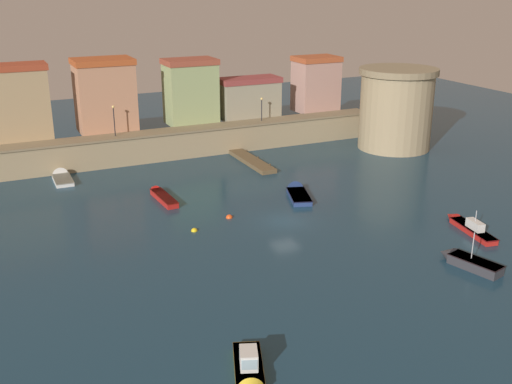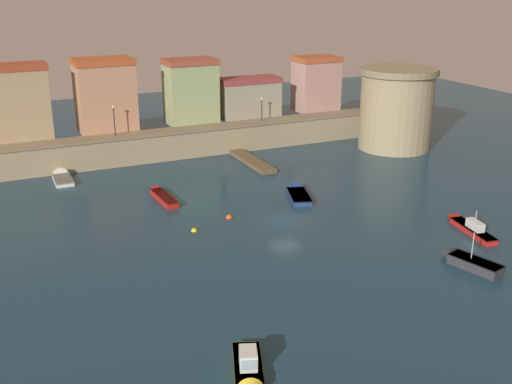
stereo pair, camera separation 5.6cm
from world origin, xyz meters
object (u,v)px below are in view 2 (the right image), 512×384
(quay_lamp_1, at_px, (262,105))
(moored_boat_0, at_px, (161,195))
(moored_boat_4, at_px, (297,192))
(moored_boat_5, at_px, (467,261))
(fortress_tower, at_px, (396,108))
(quay_lamp_0, at_px, (114,116))
(moored_boat_1, at_px, (249,374))
(moored_boat_3, at_px, (62,177))
(mooring_buoy_1, at_px, (194,231))
(moored_boat_2, at_px, (468,226))
(mooring_buoy_0, at_px, (229,218))

(quay_lamp_1, distance_m, moored_boat_0, 23.54)
(moored_boat_4, bearing_deg, moored_boat_5, -150.21)
(fortress_tower, bearing_deg, quay_lamp_0, 167.02)
(moored_boat_0, relative_size, moored_boat_1, 1.20)
(moored_boat_1, distance_m, moored_boat_3, 42.40)
(moored_boat_5, xyz_separation_m, mooring_buoy_1, (-17.02, 15.72, -0.43))
(quay_lamp_1, bearing_deg, fortress_tower, -27.39)
(quay_lamp_0, height_order, moored_boat_5, quay_lamp_0)
(quay_lamp_0, bearing_deg, moored_boat_2, -54.87)
(fortress_tower, distance_m, quay_lamp_1, 17.52)
(mooring_buoy_0, bearing_deg, moored_boat_5, -53.27)
(quay_lamp_1, relative_size, moored_boat_3, 0.59)
(quay_lamp_0, bearing_deg, fortress_tower, -12.98)
(quay_lamp_0, xyz_separation_m, moored_boat_2, (23.79, -33.81, -5.55))
(moored_boat_5, bearing_deg, mooring_buoy_0, 22.26)
(quay_lamp_0, distance_m, mooring_buoy_0, 23.50)
(moored_boat_2, height_order, moored_boat_5, moored_boat_5)
(quay_lamp_0, relative_size, moored_boat_5, 0.68)
(moored_boat_2, height_order, mooring_buoy_1, moored_boat_2)
(mooring_buoy_1, bearing_deg, moored_boat_1, -101.57)
(quay_lamp_1, relative_size, moored_boat_4, 0.49)
(moored_boat_5, bearing_deg, moored_boat_2, -58.04)
(moored_boat_1, distance_m, moored_boat_5, 22.30)
(moored_boat_0, distance_m, moored_boat_4, 14.08)
(moored_boat_2, bearing_deg, mooring_buoy_1, 75.84)
(fortress_tower, height_order, moored_boat_2, fortress_tower)
(fortress_tower, bearing_deg, mooring_buoy_0, -154.57)
(quay_lamp_0, distance_m, moored_boat_1, 45.87)
(moored_boat_0, relative_size, moored_boat_3, 1.30)
(moored_boat_0, relative_size, mooring_buoy_1, 11.95)
(moored_boat_0, xyz_separation_m, moored_boat_4, (13.16, -5.00, -0.04))
(moored_boat_1, height_order, moored_boat_2, moored_boat_2)
(quay_lamp_1, distance_m, moored_boat_2, 34.49)
(quay_lamp_1, bearing_deg, moored_boat_1, -116.27)
(moored_boat_3, xyz_separation_m, moored_boat_4, (21.48, -15.80, 0.03))
(quay_lamp_1, xyz_separation_m, moored_boat_2, (4.38, -33.81, -5.20))
(moored_boat_2, distance_m, mooring_buoy_1, 24.54)
(moored_boat_2, height_order, moored_boat_3, moored_boat_2)
(moored_boat_3, relative_size, mooring_buoy_0, 8.19)
(quay_lamp_0, height_order, moored_boat_3, quay_lamp_0)
(moored_boat_2, height_order, moored_boat_4, moored_boat_2)
(moored_boat_2, xyz_separation_m, mooring_buoy_0, (-18.29, 11.74, -0.38))
(moored_boat_0, height_order, mooring_buoy_0, moored_boat_0)
(moored_boat_3, distance_m, moored_boat_4, 26.66)
(fortress_tower, height_order, moored_boat_5, fortress_tower)
(fortress_tower, xyz_separation_m, mooring_buoy_0, (-29.46, -14.01, -5.32))
(mooring_buoy_1, bearing_deg, moored_boat_4, 19.77)
(fortress_tower, bearing_deg, quay_lamp_1, 152.61)
(moored_boat_0, height_order, moored_boat_1, moored_boat_1)
(moored_boat_4, bearing_deg, moored_boat_0, 87.79)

